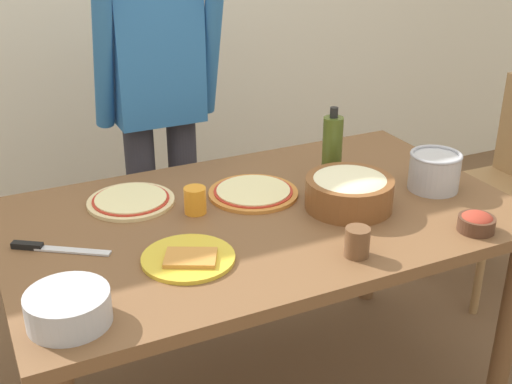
{
  "coord_description": "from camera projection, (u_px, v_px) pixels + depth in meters",
  "views": [
    {
      "loc": [
        -0.83,
        -1.68,
        1.69
      ],
      "look_at": [
        0.0,
        0.05,
        0.81
      ],
      "focal_mm": 46.5,
      "sensor_mm": 36.0,
      "label": 1
    }
  ],
  "objects": [
    {
      "name": "cup_small_brown",
      "position": [
        357.0,
        242.0,
        1.83
      ],
      "size": [
        0.07,
        0.07,
        0.08
      ],
      "primitive_type": "cylinder",
      "color": "brown",
      "rests_on": "dining_table"
    },
    {
      "name": "dining_table",
      "position": [
        263.0,
        238.0,
        2.13
      ],
      "size": [
        1.6,
        0.96,
        0.76
      ],
      "color": "brown",
      "rests_on": "ground"
    },
    {
      "name": "mixing_bowl_steel",
      "position": [
        68.0,
        308.0,
        1.55
      ],
      "size": [
        0.2,
        0.2,
        0.08
      ],
      "color": "#B7B7BC",
      "rests_on": "dining_table"
    },
    {
      "name": "steel_pot",
      "position": [
        434.0,
        171.0,
        2.23
      ],
      "size": [
        0.17,
        0.17,
        0.13
      ],
      "color": "#B7B7BC",
      "rests_on": "dining_table"
    },
    {
      "name": "person_cook",
      "position": [
        158.0,
        98.0,
        2.6
      ],
      "size": [
        0.49,
        0.25,
        1.62
      ],
      "color": "#2D2D38",
      "rests_on": "ground"
    },
    {
      "name": "pizza_raw_on_board",
      "position": [
        131.0,
        201.0,
        2.15
      ],
      "size": [
        0.28,
        0.28,
        0.02
      ],
      "color": "beige",
      "rests_on": "dining_table"
    },
    {
      "name": "pizza_cooked_on_tray",
      "position": [
        253.0,
        192.0,
        2.21
      ],
      "size": [
        0.3,
        0.3,
        0.02
      ],
      "color": "#C67A33",
      "rests_on": "dining_table"
    },
    {
      "name": "chair_wooden_right",
      "position": [
        508.0,
        176.0,
        2.91
      ],
      "size": [
        0.41,
        0.41,
        0.95
      ],
      "color": "#A37A4C",
      "rests_on": "ground"
    },
    {
      "name": "plate_with_slice",
      "position": [
        189.0,
        258.0,
        1.82
      ],
      "size": [
        0.26,
        0.26,
        0.02
      ],
      "color": "gold",
      "rests_on": "dining_table"
    },
    {
      "name": "small_sauce_bowl",
      "position": [
        477.0,
        222.0,
        1.97
      ],
      "size": [
        0.11,
        0.11,
        0.06
      ],
      "color": "#4C2D1E",
      "rests_on": "dining_table"
    },
    {
      "name": "chef_knife",
      "position": [
        48.0,
        248.0,
        1.87
      ],
      "size": [
        0.25,
        0.18,
        0.02
      ],
      "color": "silver",
      "rests_on": "dining_table"
    },
    {
      "name": "popcorn_bowl",
      "position": [
        349.0,
        190.0,
        2.1
      ],
      "size": [
        0.28,
        0.28,
        0.11
      ],
      "color": "brown",
      "rests_on": "dining_table"
    },
    {
      "name": "cup_orange",
      "position": [
        195.0,
        200.0,
        2.07
      ],
      "size": [
        0.07,
        0.07,
        0.08
      ],
      "primitive_type": "cylinder",
      "color": "orange",
      "rests_on": "dining_table"
    },
    {
      "name": "olive_oil_bottle",
      "position": [
        332.0,
        147.0,
        2.3
      ],
      "size": [
        0.07,
        0.07,
        0.26
      ],
      "color": "#47561E",
      "rests_on": "dining_table"
    }
  ]
}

